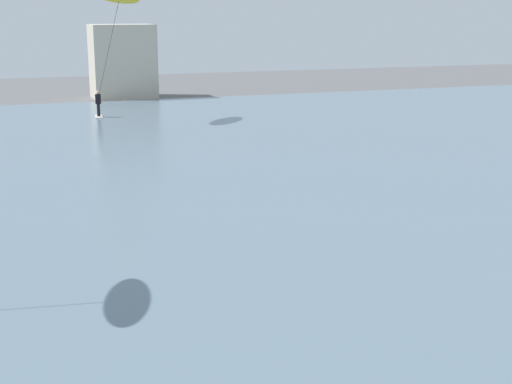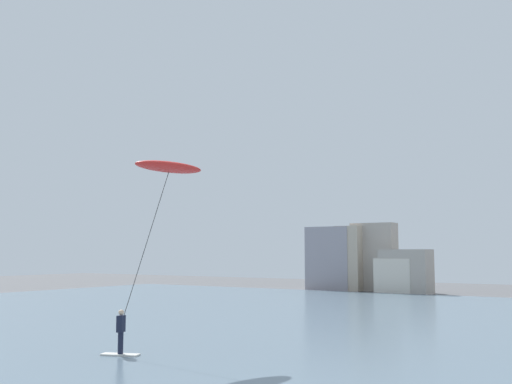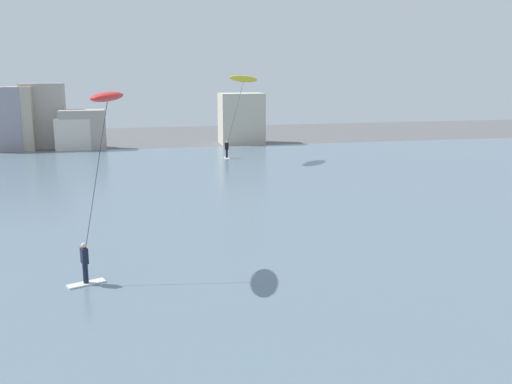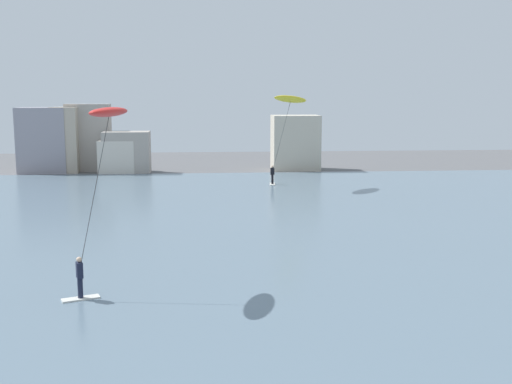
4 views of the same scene
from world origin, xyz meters
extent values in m
cube|color=slate|center=(0.00, 30.61, 0.05)|extent=(84.00, 52.00, 0.10)
cube|color=beige|center=(6.32, 59.34, 2.80)|extent=(4.77, 3.64, 5.61)
cube|color=silver|center=(2.74, 48.30, 0.13)|extent=(0.58, 1.44, 0.06)
cylinder|color=black|center=(2.74, 48.30, 0.55)|extent=(0.20, 0.20, 0.78)
cube|color=black|center=(2.74, 48.30, 1.24)|extent=(0.36, 0.25, 0.60)
sphere|color=beige|center=(2.74, 48.30, 1.65)|extent=(0.20, 0.20, 0.20)
cylinder|color=#333333|center=(3.38, 47.46, 4.19)|extent=(1.31, 1.72, 6.01)
camera|label=1|loc=(-3.78, 1.59, 6.59)|focal=51.66mm
camera|label=2|loc=(8.60, 2.71, 3.84)|focal=42.31mm
camera|label=3|loc=(-5.89, -2.14, 8.08)|focal=39.14mm
camera|label=4|loc=(-3.08, -4.43, 7.79)|focal=43.96mm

